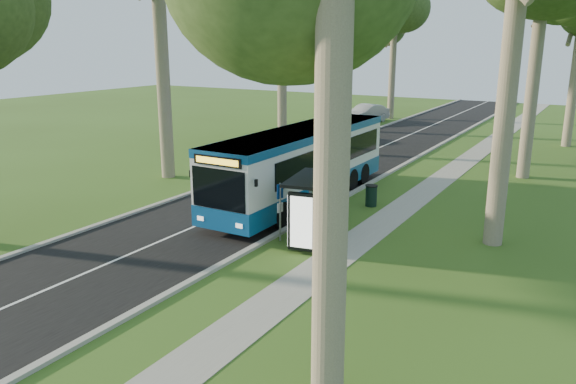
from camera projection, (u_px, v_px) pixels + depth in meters
The scene contains 14 objects.
ground at pixel (239, 257), 19.93m from camera, with size 120.00×120.00×0.00m, color #37561A.
road at pixel (293, 184), 29.97m from camera, with size 7.00×100.00×0.02m, color black.
kerb_east at pixel (354, 192), 28.24m from camera, with size 0.25×100.00×0.12m, color #9E9B93.
kerb_west at pixel (240, 176), 31.67m from camera, with size 0.25×100.00×0.12m, color #9E9B93.
centre_line at pixel (293, 184), 29.97m from camera, with size 0.12×100.00×0.01m, color white.
footpath at pixel (411, 201), 26.79m from camera, with size 1.50×100.00×0.02m, color gray.
bus at pixel (302, 164), 26.47m from camera, with size 2.76×13.01×3.45m.
bus_stop_sign at pixel (280, 205), 21.17m from camera, with size 0.11×0.32×2.29m.
bus_shelter at pixel (311, 200), 20.57m from camera, with size 2.13×3.20×2.54m.
litter_bin at pixel (371, 196), 25.96m from camera, with size 0.57×0.57×1.00m.
car_white at pixel (328, 131), 42.70m from camera, with size 1.84×4.58×1.56m, color silver.
car_silver at pixel (366, 114), 52.63m from camera, with size 1.79×5.14×1.69m, color #97999E.
tree_west_c at pixel (282, 5), 36.80m from camera, with size 5.20×5.20×13.11m.
tree_west_e at pixel (395, 13), 53.13m from camera, with size 5.20×5.20×13.52m.
Camera 1 is at (10.96, -15.20, 7.40)m, focal length 35.00 mm.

